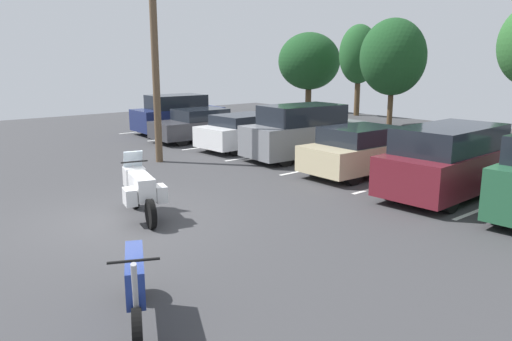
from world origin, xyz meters
The scene contains 14 objects.
ground centered at (0.00, 0.00, -0.05)m, with size 44.00×44.00×0.10m, color #38383A.
motorcycle_touring centered at (-0.01, 0.34, 0.66)m, with size 2.24×1.05×1.41m.
motorcycle_second centered at (4.29, -1.93, 0.57)m, with size 2.04×1.09×1.24m.
parking_stripes centered at (-1.06, 7.96, 0.00)m, with size 23.11×4.76×0.01m.
car_navy centered at (-11.01, 7.96, 0.90)m, with size 2.13×4.33×1.85m.
car_charcoal centered at (-8.34, 7.61, 0.68)m, with size 1.92×4.60×1.40m.
car_white centered at (-5.36, 7.92, 0.70)m, with size 2.05×4.63×1.39m.
car_grey centered at (-2.60, 8.16, 0.94)m, with size 2.17×4.74×1.93m.
car_champagne centered at (0.43, 7.84, 0.73)m, with size 1.91×4.57×1.50m.
car_maroon centered at (3.47, 7.56, 0.92)m, with size 2.04×4.97×1.85m.
utility_pole centered at (-5.33, 3.75, 4.22)m, with size 0.70×1.74×8.10m.
tree_rear centered at (-10.46, 20.81, 3.81)m, with size 2.46×2.46×5.65m.
tree_right centered at (-14.95, 20.99, 3.38)m, with size 4.29×4.29×5.36m.
tree_far_left centered at (-6.08, 18.19, 3.62)m, with size 3.46×3.46×5.63m.
Camera 1 is at (10.05, -4.63, 3.50)m, focal length 35.09 mm.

